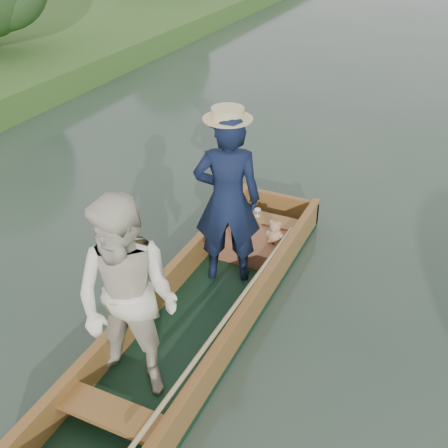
% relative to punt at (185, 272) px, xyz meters
% --- Properties ---
extents(ground, '(120.00, 120.00, 0.00)m').
position_rel_punt_xyz_m(ground, '(0.07, 0.18, -0.80)').
color(ground, '#283D30').
rests_on(ground, ground).
extents(punt, '(1.19, 5.00, 2.15)m').
position_rel_punt_xyz_m(punt, '(0.00, 0.00, 0.00)').
color(punt, black).
rests_on(punt, ground).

